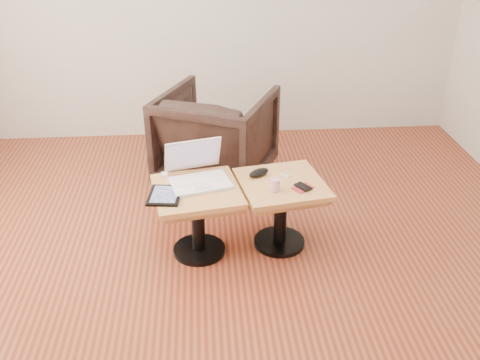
{
  "coord_description": "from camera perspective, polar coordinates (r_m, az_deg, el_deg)",
  "views": [
    {
      "loc": [
        -0.14,
        -2.58,
        2.08
      ],
      "look_at": [
        0.08,
        0.29,
        0.52
      ],
      "focal_mm": 40.0,
      "sensor_mm": 36.0,
      "label": 1
    }
  ],
  "objects": [
    {
      "name": "charging_adapter",
      "position": [
        3.45,
        -8.07,
        0.54
      ],
      "size": [
        0.04,
        0.04,
        0.02
      ],
      "primitive_type": "cube",
      "rotation": [
        0.0,
        0.0,
        -0.09
      ],
      "color": "white",
      "rests_on": "side_table_left"
    },
    {
      "name": "earbuds_tangle",
      "position": [
        3.43,
        4.93,
        0.48
      ],
      "size": [
        0.07,
        0.06,
        0.01
      ],
      "color": "white",
      "rests_on": "side_table_right"
    },
    {
      "name": "side_table_right",
      "position": [
        3.43,
        4.4,
        -1.92
      ],
      "size": [
        0.6,
        0.6,
        0.47
      ],
      "rotation": [
        0.0,
        0.0,
        0.17
      ],
      "color": "black",
      "rests_on": "ground"
    },
    {
      "name": "armchair",
      "position": [
        4.23,
        -2.53,
        4.65
      ],
      "size": [
        1.07,
        1.08,
        0.75
      ],
      "primitive_type": "imported",
      "rotation": [
        0.0,
        0.0,
        2.71
      ],
      "color": "#2F1F1B",
      "rests_on": "ground"
    },
    {
      "name": "striped_cup",
      "position": [
        3.25,
        3.73,
        -0.51
      ],
      "size": [
        0.07,
        0.07,
        0.08
      ],
      "primitive_type": "cylinder",
      "rotation": [
        0.0,
        0.0,
        -0.16
      ],
      "color": "#C15170",
      "rests_on": "side_table_right"
    },
    {
      "name": "glasses_case",
      "position": [
        3.42,
        2.02,
        0.79
      ],
      "size": [
        0.16,
        0.13,
        0.05
      ],
      "primitive_type": "ellipsoid",
      "rotation": [
        0.0,
        0.0,
        0.57
      ],
      "color": "black",
      "rests_on": "side_table_right"
    },
    {
      "name": "room_shell",
      "position": [
        2.68,
        -1.31,
        12.62
      ],
      "size": [
        4.52,
        4.52,
        2.71
      ],
      "color": "#5E2515",
      "rests_on": "ground"
    },
    {
      "name": "tablet",
      "position": [
        3.22,
        -8.02,
        -1.63
      ],
      "size": [
        0.22,
        0.26,
        0.02
      ],
      "rotation": [
        0.0,
        0.0,
        -0.12
      ],
      "color": "black",
      "rests_on": "side_table_left"
    },
    {
      "name": "laptop",
      "position": [
        3.36,
        -4.52,
        0.68
      ],
      "size": [
        0.43,
        0.42,
        0.25
      ],
      "rotation": [
        0.0,
        0.0,
        0.26
      ],
      "color": "white",
      "rests_on": "side_table_left"
    },
    {
      "name": "side_table_left",
      "position": [
        3.35,
        -4.57,
        -2.69
      ],
      "size": [
        0.6,
        0.6,
        0.47
      ],
      "rotation": [
        0.0,
        0.0,
        0.17
      ],
      "color": "black",
      "rests_on": "ground"
    },
    {
      "name": "phone_on_sleeve",
      "position": [
        3.31,
        6.73,
        -0.77
      ],
      "size": [
        0.15,
        0.14,
        0.02
      ],
      "rotation": [
        0.0,
        0.0,
        0.59
      ],
      "color": "maroon",
      "rests_on": "side_table_right"
    }
  ]
}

